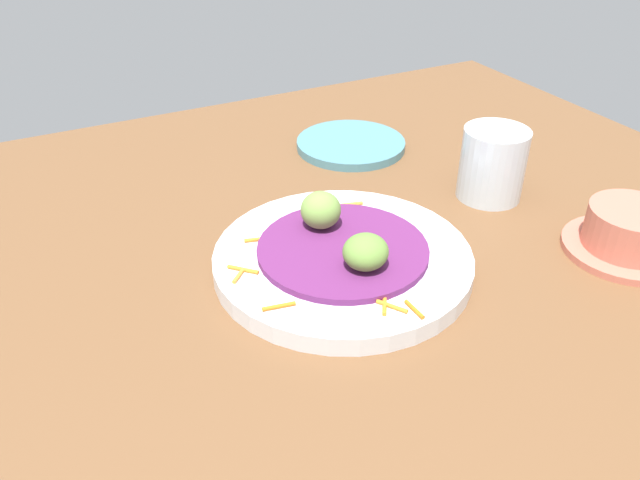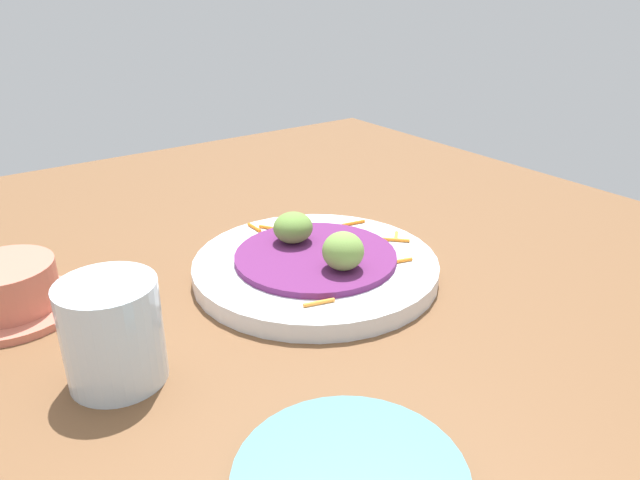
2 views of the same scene
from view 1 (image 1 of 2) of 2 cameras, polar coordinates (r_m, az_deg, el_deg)
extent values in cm
cube|color=brown|center=(65.49, 5.74, -4.48)|extent=(110.00, 110.00, 2.00)
cylinder|color=silver|center=(66.04, 2.04, -1.82)|extent=(26.89, 26.89, 1.98)
cylinder|color=#60235B|center=(65.28, 2.07, -0.85)|extent=(17.74, 17.74, 0.71)
cylinder|color=orange|center=(58.11, -3.73, -5.97)|extent=(3.15, 0.93, 0.40)
cylinder|color=orange|center=(67.42, -5.84, 0.04)|extent=(2.39, 1.01, 0.40)
cylinder|color=orange|center=(62.25, -7.34, -3.20)|extent=(1.90, 1.88, 0.40)
cylinder|color=orange|center=(58.27, 8.49, -6.20)|extent=(0.46, 2.70, 0.40)
cylinder|color=orange|center=(58.35, 6.51, -5.96)|extent=(2.00, 2.81, 0.40)
cylinder|color=orange|center=(58.36, 5.83, -5.90)|extent=(1.73, 2.39, 0.40)
cylinder|color=orange|center=(73.61, 2.68, 3.23)|extent=(3.12, 1.20, 0.40)
cylinder|color=orange|center=(63.04, -6.94, -2.65)|extent=(2.59, 2.63, 0.40)
ellipsoid|color=#759E47|center=(67.37, 0.07, 2.72)|extent=(5.88, 5.87, 4.03)
ellipsoid|color=olive|center=(60.93, 4.36, -1.30)|extent=(5.13, 4.99, 3.47)
cylinder|color=teal|center=(92.41, 2.79, 8.60)|extent=(15.60, 15.60, 1.18)
cylinder|color=#C66B56|center=(76.50, 25.70, -0.66)|extent=(13.23, 13.23, 0.80)
cylinder|color=#C66B56|center=(75.23, 26.17, 1.00)|extent=(9.37, 9.37, 4.42)
cylinder|color=silver|center=(80.60, 15.27, 6.63)|extent=(7.97, 7.97, 8.85)
camera|label=2|loc=(1.13, 6.23, 28.82)|focal=33.53mm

